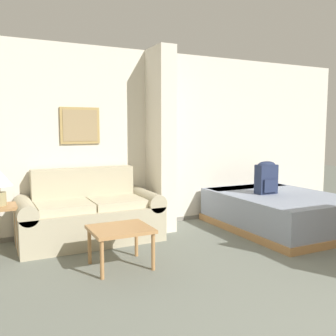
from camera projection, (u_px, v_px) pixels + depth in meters
The scene contains 7 objects.
wall_back at pixel (150, 140), 5.67m from camera, with size 7.37×0.16×2.60m.
wall_partition_pillar at pixel (161, 140), 5.38m from camera, with size 0.24×0.56×2.60m.
couch at pixel (89, 215), 4.88m from camera, with size 1.82×0.84×0.93m.
coffee_table at pixel (120, 232), 3.94m from camera, with size 0.62×0.56×0.43m.
side_table at pixel (0, 215), 4.35m from camera, with size 0.41×0.41×0.57m.
bed at pixel (279, 211), 5.50m from camera, with size 1.54×2.02×0.51m.
backpack at pixel (266, 177), 5.46m from camera, with size 0.31×0.19×0.48m.
Camera 1 is at (-2.27, -1.06, 1.47)m, focal length 40.00 mm.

